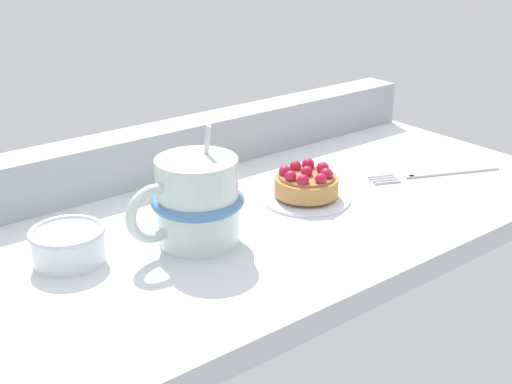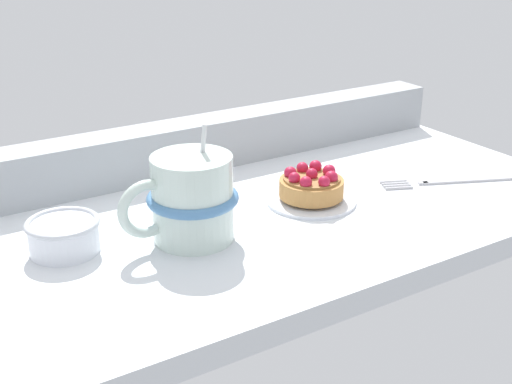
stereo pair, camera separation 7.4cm
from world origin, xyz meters
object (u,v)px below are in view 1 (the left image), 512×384
Objects in this scene: raspberry_tart at (306,182)px; dessert_fork at (434,173)px; dessert_plate at (306,197)px; coffee_mug at (195,201)px; sugar_bowl at (68,244)px.

dessert_fork is (18.26, -4.39, -1.88)cm from raspberry_tart.
dessert_plate is 0.82× the size of coffee_mug.
dessert_plate is 16.75cm from coffee_mug.
dessert_fork is at bearing -9.06° from sugar_bowl.
coffee_mug is 1.74× the size of sugar_bowl.
dessert_fork is at bearing -5.28° from coffee_mug.
sugar_bowl is at bearing 173.90° from dessert_plate.
dessert_fork is 47.08cm from sugar_bowl.
raspberry_tart is at bearing -6.10° from sugar_bowl.
dessert_plate is at bearing 166.48° from dessert_fork.
coffee_mug reaches higher than raspberry_tart.
sugar_bowl is (-12.00, 4.22, -2.68)cm from coffee_mug.
raspberry_tart is 16.41cm from coffee_mug.
dessert_plate is at bearing -6.10° from sugar_bowl.
raspberry_tart reaches higher than dessert_plate.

